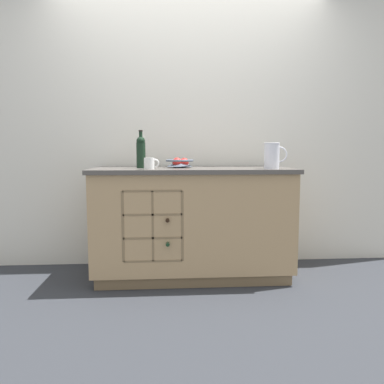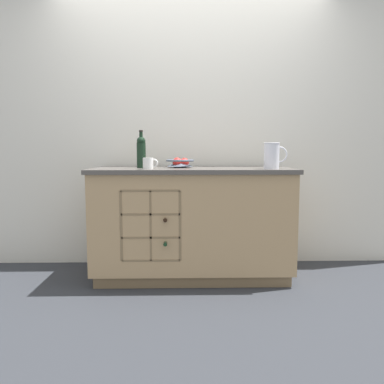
{
  "view_description": "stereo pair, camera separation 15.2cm",
  "coord_description": "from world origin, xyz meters",
  "px_view_note": "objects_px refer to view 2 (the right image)",
  "views": [
    {
      "loc": [
        -0.22,
        -3.12,
        1.06
      ],
      "look_at": [
        0.0,
        0.0,
        0.72
      ],
      "focal_mm": 35.0,
      "sensor_mm": 36.0,
      "label": 1
    },
    {
      "loc": [
        -0.07,
        -3.13,
        1.06
      ],
      "look_at": [
        0.0,
        0.0,
        0.72
      ],
      "focal_mm": 35.0,
      "sensor_mm": 36.0,
      "label": 2
    }
  ],
  "objects_px": {
    "ceramic_mug": "(149,163)",
    "standing_wine_bottle": "(141,151)",
    "white_pitcher": "(272,155)",
    "fruit_bowl": "(180,162)"
  },
  "relations": [
    {
      "from": "white_pitcher",
      "to": "standing_wine_bottle",
      "type": "distance_m",
      "value": 1.07
    },
    {
      "from": "fruit_bowl",
      "to": "standing_wine_bottle",
      "type": "distance_m",
      "value": 0.34
    },
    {
      "from": "ceramic_mug",
      "to": "standing_wine_bottle",
      "type": "distance_m",
      "value": 0.25
    },
    {
      "from": "fruit_bowl",
      "to": "standing_wine_bottle",
      "type": "relative_size",
      "value": 0.76
    },
    {
      "from": "white_pitcher",
      "to": "ceramic_mug",
      "type": "bearing_deg",
      "value": -179.58
    },
    {
      "from": "fruit_bowl",
      "to": "white_pitcher",
      "type": "relative_size",
      "value": 1.16
    },
    {
      "from": "fruit_bowl",
      "to": "white_pitcher",
      "type": "xyz_separation_m",
      "value": [
        0.72,
        -0.26,
        0.06
      ]
    },
    {
      "from": "white_pitcher",
      "to": "fruit_bowl",
      "type": "bearing_deg",
      "value": 160.01
    },
    {
      "from": "white_pitcher",
      "to": "ceramic_mug",
      "type": "height_order",
      "value": "white_pitcher"
    },
    {
      "from": "ceramic_mug",
      "to": "standing_wine_bottle",
      "type": "relative_size",
      "value": 0.38
    }
  ]
}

